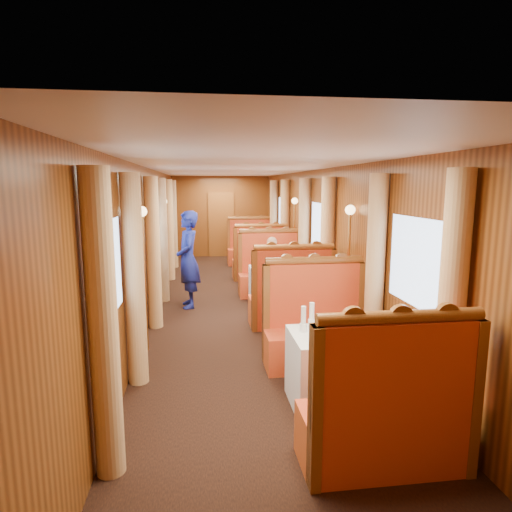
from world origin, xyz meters
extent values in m
cube|color=brown|center=(0.00, 5.97, 1.00)|extent=(0.80, 0.04, 2.00)
cube|color=white|center=(0.75, -3.50, 0.38)|extent=(1.05, 0.72, 0.75)
cube|color=#AF1A13|center=(0.75, -4.45, 0.23)|extent=(1.30, 0.55, 0.45)
cube|color=#AF1A13|center=(0.75, -4.67, 0.85)|extent=(1.30, 0.12, 0.80)
cylinder|color=brown|center=(0.75, -4.67, 1.29)|extent=(1.23, 0.10, 0.10)
cube|color=#AF1A13|center=(0.75, -2.55, 0.23)|extent=(1.30, 0.55, 0.45)
cube|color=#AF1A13|center=(0.75, -2.33, 0.85)|extent=(1.30, 0.12, 0.80)
cylinder|color=brown|center=(0.75, -2.33, 1.29)|extent=(1.23, 0.10, 0.10)
cube|color=white|center=(0.75, 0.00, 0.38)|extent=(1.05, 0.72, 0.75)
cube|color=#AF1A13|center=(0.75, -0.95, 0.23)|extent=(1.30, 0.55, 0.45)
cube|color=#AF1A13|center=(0.75, -1.17, 0.85)|extent=(1.30, 0.12, 0.80)
cylinder|color=brown|center=(0.75, -1.17, 1.29)|extent=(1.23, 0.10, 0.10)
cube|color=#AF1A13|center=(0.75, 0.95, 0.23)|extent=(1.30, 0.55, 0.45)
cube|color=#AF1A13|center=(0.75, 1.17, 0.85)|extent=(1.30, 0.12, 0.80)
cylinder|color=brown|center=(0.75, 1.17, 1.29)|extent=(1.23, 0.10, 0.10)
cube|color=white|center=(0.75, 3.50, 0.38)|extent=(1.05, 0.72, 0.75)
cube|color=#AF1A13|center=(0.75, 2.55, 0.23)|extent=(1.30, 0.55, 0.45)
cube|color=#AF1A13|center=(0.75, 2.33, 0.85)|extent=(1.30, 0.12, 0.80)
cylinder|color=brown|center=(0.75, 2.33, 1.29)|extent=(1.23, 0.10, 0.10)
cube|color=#AF1A13|center=(0.75, 4.45, 0.23)|extent=(1.30, 0.55, 0.45)
cube|color=#AF1A13|center=(0.75, 4.67, 0.85)|extent=(1.30, 0.12, 0.80)
cylinder|color=brown|center=(0.75, 4.67, 1.29)|extent=(1.23, 0.10, 0.10)
cube|color=silver|center=(0.66, -3.52, 0.76)|extent=(0.37, 0.29, 0.01)
cylinder|color=white|center=(1.01, -3.63, 0.76)|extent=(0.22, 0.22, 0.01)
cylinder|color=white|center=(0.36, -3.38, 0.79)|extent=(0.08, 0.08, 0.08)
cylinder|color=white|center=(0.36, -3.38, 0.92)|extent=(0.05, 0.05, 0.18)
cylinder|color=white|center=(0.48, -3.26, 0.79)|extent=(0.08, 0.08, 0.08)
cylinder|color=white|center=(0.48, -3.26, 0.92)|extent=(0.05, 0.05, 0.18)
cylinder|color=silver|center=(0.76, 0.01, 0.82)|extent=(0.06, 0.06, 0.14)
cylinder|color=silver|center=(0.76, 3.50, 0.82)|extent=(0.06, 0.06, 0.14)
cylinder|color=#E3B074|center=(-1.38, -4.28, 1.18)|extent=(0.22, 0.22, 2.35)
cylinder|color=#E3B074|center=(-1.38, -2.72, 1.18)|extent=(0.22, 0.22, 2.35)
cylinder|color=#E3B074|center=(1.38, -4.28, 1.18)|extent=(0.22, 0.22, 2.35)
cylinder|color=#E3B074|center=(1.38, -2.72, 1.18)|extent=(0.22, 0.22, 2.35)
cylinder|color=#E3B074|center=(-1.38, -0.78, 1.18)|extent=(0.22, 0.22, 2.35)
cylinder|color=#E3B074|center=(-1.38, 0.78, 1.18)|extent=(0.22, 0.22, 2.35)
cylinder|color=#E3B074|center=(1.38, -0.78, 1.18)|extent=(0.22, 0.22, 2.35)
cylinder|color=#E3B074|center=(1.38, 0.78, 1.18)|extent=(0.22, 0.22, 2.35)
cylinder|color=#E3B074|center=(-1.38, 2.72, 1.18)|extent=(0.22, 0.22, 2.35)
cylinder|color=#E3B074|center=(-1.38, 4.28, 1.18)|extent=(0.22, 0.22, 2.35)
cylinder|color=#E3B074|center=(1.38, 2.72, 1.18)|extent=(0.22, 0.22, 2.35)
cylinder|color=#E3B074|center=(1.38, 4.28, 1.18)|extent=(0.22, 0.22, 2.35)
cylinder|color=#BF8C3F|center=(-1.40, -1.75, 0.93)|extent=(0.04, 0.04, 1.85)
sphere|color=#FFD18C|center=(-1.40, -1.75, 1.88)|extent=(0.14, 0.14, 0.14)
cylinder|color=#BF8C3F|center=(1.40, -1.75, 0.93)|extent=(0.04, 0.04, 1.85)
sphere|color=#FFD18C|center=(1.40, -1.75, 1.88)|extent=(0.14, 0.14, 0.14)
cylinder|color=#BF8C3F|center=(-1.40, 1.75, 0.93)|extent=(0.04, 0.04, 1.85)
sphere|color=#FFD18C|center=(-1.40, 1.75, 1.88)|extent=(0.14, 0.14, 0.14)
cylinder|color=#BF8C3F|center=(1.40, 1.75, 0.93)|extent=(0.04, 0.04, 1.85)
sphere|color=#FFD18C|center=(1.40, 1.75, 1.88)|extent=(0.14, 0.14, 0.14)
imported|color=navy|center=(-0.88, 0.31, 0.88)|extent=(0.50, 0.69, 1.77)
cube|color=beige|center=(0.75, 0.83, 0.75)|extent=(0.40, 0.24, 0.55)
sphere|color=tan|center=(0.75, 0.83, 1.11)|extent=(0.20, 0.20, 0.20)
cube|color=beige|center=(0.75, 0.66, 0.52)|extent=(0.36, 0.30, 0.14)
camera|label=1|loc=(-0.65, -7.43, 2.21)|focal=30.00mm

